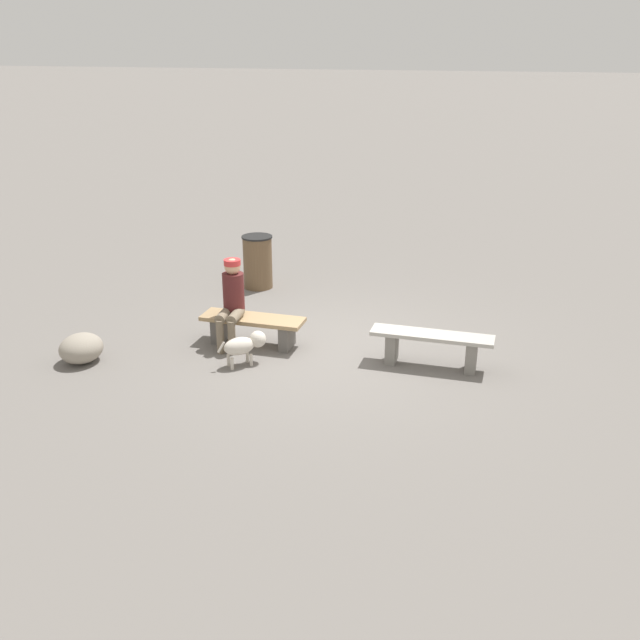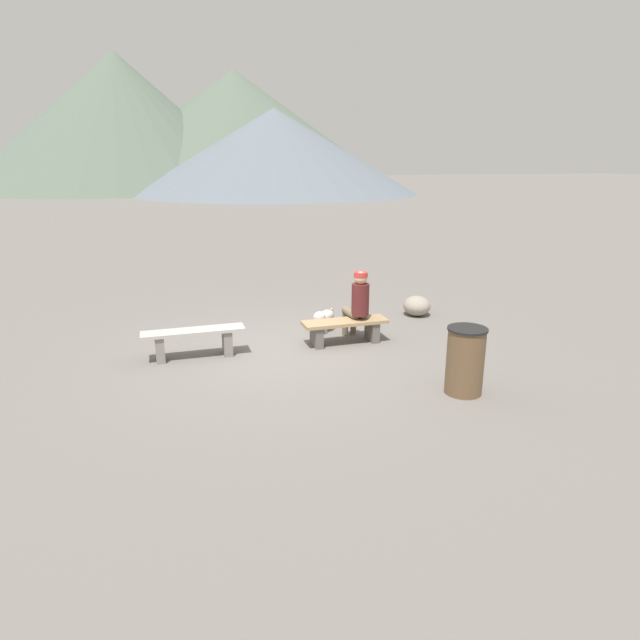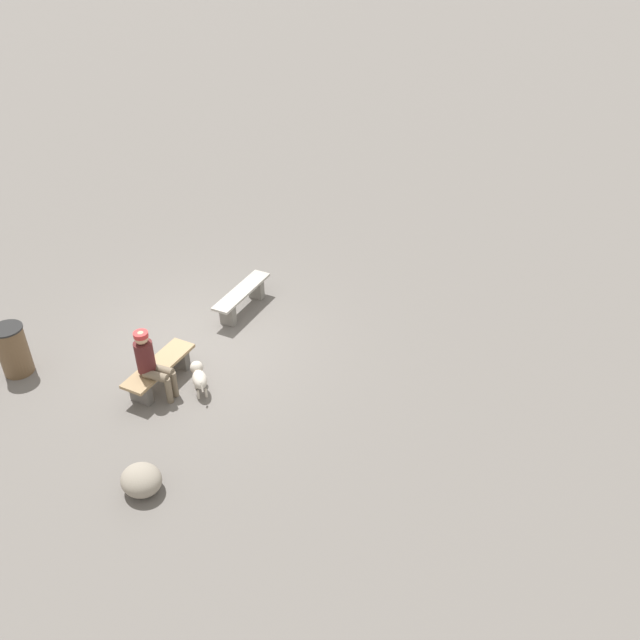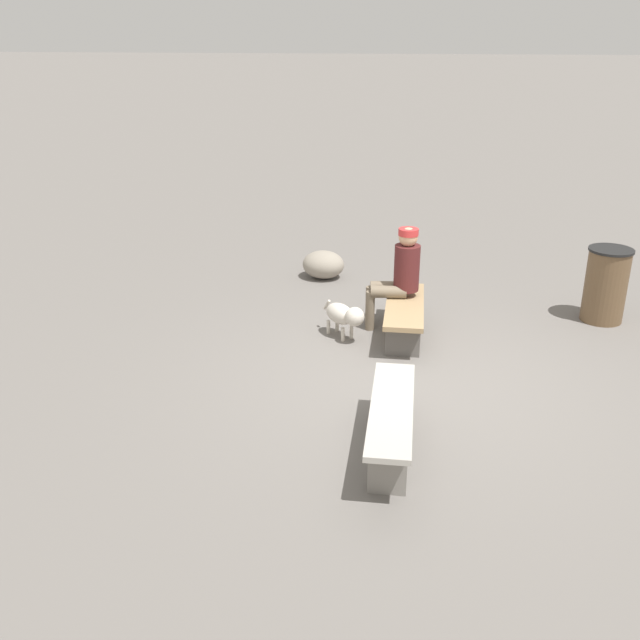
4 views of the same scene
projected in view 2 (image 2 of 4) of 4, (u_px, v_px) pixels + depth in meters
name	position (u px, v px, depth m)	size (l,w,h in m)	color
ground	(282.00, 354.00, 9.09)	(210.00, 210.00, 0.06)	slate
bench_left	(194.00, 339.00, 8.75)	(1.65, 0.39, 0.48)	gray
bench_right	(345.00, 328.00, 9.46)	(1.51, 0.47, 0.42)	#605B56
seated_person	(358.00, 301.00, 9.50)	(0.36, 0.65, 1.28)	#511E1E
dog	(324.00, 317.00, 10.06)	(0.55, 0.55, 0.45)	beige
trash_bin	(465.00, 361.00, 7.38)	(0.54, 0.54, 0.95)	brown
boulder	(417.00, 306.00, 11.21)	(0.56, 0.62, 0.41)	gray
distant_peak_0	(235.00, 130.00, 63.02)	(38.07, 38.07, 13.10)	#566656
distant_peak_1	(119.00, 122.00, 58.41)	(32.72, 32.72, 14.24)	#566656
distant_peak_3	(275.00, 151.00, 51.56)	(27.37, 27.37, 7.88)	slate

